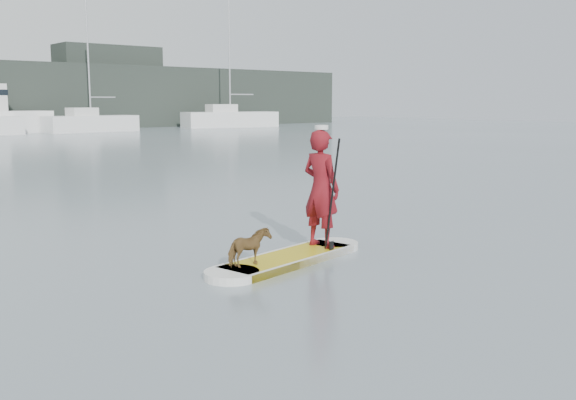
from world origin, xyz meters
TOP-DOWN VIEW (x-y plane):
  - ground at (0.00, 0.00)m, footprint 140.00×140.00m
  - paddleboard at (-3.65, 0.01)m, footprint 3.26×1.23m
  - paddler at (-2.82, 0.15)m, footprint 0.55×0.76m
  - white_cap at (-2.82, 0.15)m, footprint 0.22×0.22m
  - dog at (-4.52, -0.15)m, footprint 0.67×0.33m
  - paddle at (-2.87, -0.16)m, footprint 0.10×0.30m
  - sailboat_e at (12.00, 44.84)m, footprint 7.87×3.01m
  - sailboat_f at (26.76, 45.65)m, footprint 9.84×4.36m
  - shore_building_east at (18.00, 54.00)m, footprint 10.00×4.00m

SIDE VIEW (x-z plane):
  - ground at x=0.00m, z-range 0.00..0.00m
  - paddleboard at x=-3.65m, z-range 0.00..0.12m
  - dog at x=-4.52m, z-range 0.12..0.68m
  - paddle at x=-2.87m, z-range -0.20..1.80m
  - sailboat_e at x=12.00m, z-range -4.80..6.40m
  - sailboat_f at x=26.76m, z-range -6.16..8.08m
  - paddler at x=-2.82m, z-range 0.12..2.07m
  - white_cap at x=-2.82m, z-range 2.07..2.14m
  - shore_building_east at x=18.00m, z-range 0.00..8.00m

